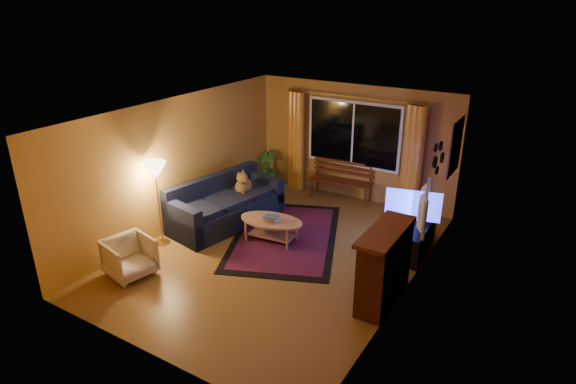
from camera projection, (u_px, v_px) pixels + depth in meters
The scene contains 22 objects.
floor at pixel (279, 253), 8.42m from camera, with size 4.50×6.00×0.02m, color brown.
ceiling at pixel (278, 111), 7.47m from camera, with size 4.50×6.00×0.02m, color white.
wall_back at pixel (354, 143), 10.32m from camera, with size 4.50×0.02×2.50m, color #BD8437.
wall_left at pixel (177, 164), 9.03m from camera, with size 0.02×6.00×2.50m, color #BD8437.
wall_right at pixel (412, 217), 6.86m from camera, with size 0.02×6.00×2.50m, color #BD8437.
window at pixel (353, 134), 10.19m from camera, with size 2.00×0.02×1.30m, color black.
curtain_rod at pixel (354, 97), 9.86m from camera, with size 0.03×0.03×3.20m, color #BF8C3F.
curtain_left at pixel (296, 141), 10.92m from camera, with size 0.36×0.36×2.24m, color orange.
curtain_right at pixel (413, 160), 9.62m from camera, with size 0.36×0.36×2.24m, color orange.
bench at pixel (340, 190), 10.58m from camera, with size 1.39×0.41×0.42m, color #4E200E.
potted_plant at pixel (266, 168), 11.27m from camera, with size 0.47×0.47×0.85m, color #235B1E.
sofa at pixel (226, 202), 9.33m from camera, with size 0.98×2.28×0.92m, color black.
dog at pixel (244, 184), 9.63m from camera, with size 0.28×0.39×0.43m, color brown, non-canonical shape.
armchair at pixel (129, 256), 7.64m from camera, with size 0.68×0.63×0.70m, color beige.
floor_lamp at pixel (159, 204), 8.46m from camera, with size 0.26×0.26×1.55m, color #BF8C3F.
rug at pixel (285, 236), 8.98m from camera, with size 1.87×2.95×0.02m, color maroon.
coffee_table at pixel (271, 230), 8.76m from camera, with size 1.19×1.19×0.43m, color #AF735A.
tv_console at pixel (415, 238), 8.37m from camera, with size 0.42×1.27×0.53m, color black.
television at pixel (419, 206), 8.14m from camera, with size 1.17×0.15×0.67m, color black.
fireplace at pixel (384, 268), 6.91m from camera, with size 0.40×1.20×1.10m, color maroon.
mirror_cluster at pixel (438, 156), 7.70m from camera, with size 0.06×0.60×0.56m, color black, non-canonical shape.
painting at pixel (455, 147), 8.66m from camera, with size 0.04×0.76×0.96m, color #D34512.
Camera 1 is at (3.98, -6.22, 4.18)m, focal length 30.00 mm.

